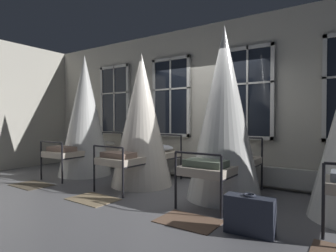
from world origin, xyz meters
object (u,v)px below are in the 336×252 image
(cot_first, at_px, (85,117))
(cot_third, at_px, (224,115))
(suitcase_dark, at_px, (249,215))
(cot_second, at_px, (142,121))

(cot_first, bearing_deg, cot_third, -92.46)
(cot_third, height_order, suitcase_dark, cot_third)
(cot_second, height_order, cot_third, cot_third)
(cot_second, xyz_separation_m, cot_third, (1.78, -0.01, 0.11))
(cot_first, bearing_deg, suitcase_dark, -107.70)
(cot_third, bearing_deg, cot_first, 89.70)
(cot_first, height_order, suitcase_dark, cot_first)
(cot_first, distance_m, cot_second, 1.82)
(cot_first, xyz_separation_m, suitcase_dark, (4.42, -1.32, -1.17))
(cot_third, xyz_separation_m, suitcase_dark, (0.83, -1.23, -1.18))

